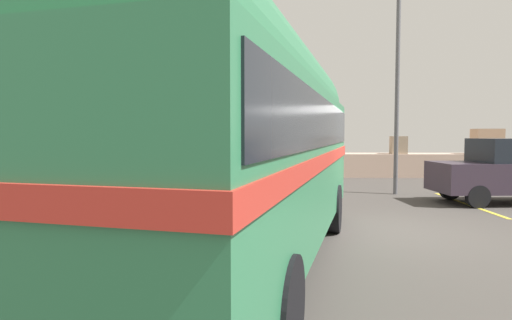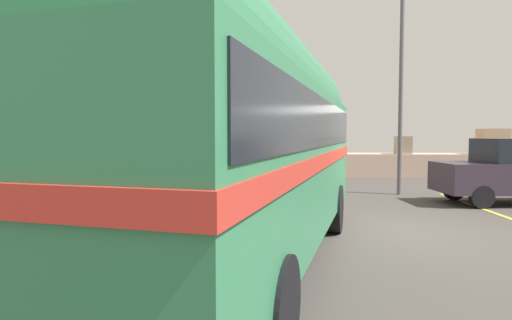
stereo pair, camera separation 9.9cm
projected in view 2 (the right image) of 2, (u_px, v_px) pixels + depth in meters
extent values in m
cube|color=#423E3A|center=(382.00, 232.00, 8.72)|extent=(32.00, 26.00, 0.02)
cube|color=tan|center=(320.00, 165.00, 20.46)|extent=(31.36, 1.80, 1.10)
sphere|color=#B29495|center=(69.00, 142.00, 21.46)|extent=(1.01, 1.01, 1.01)
cube|color=tan|center=(138.00, 144.00, 20.56)|extent=(1.19, 1.20, 0.89)
sphere|color=tan|center=(229.00, 141.00, 20.06)|extent=(1.16, 1.16, 1.16)
cube|color=#ABA490|center=(329.00, 143.00, 20.54)|extent=(1.05, 1.10, 0.99)
cube|color=tan|center=(403.00, 145.00, 19.90)|extent=(0.78, 0.89, 0.82)
cube|color=tan|center=(493.00, 141.00, 19.61)|extent=(1.25, 1.11, 1.16)
cube|color=yellow|center=(470.00, 204.00, 12.07)|extent=(0.12, 4.40, 0.01)
cylinder|color=black|center=(231.00, 204.00, 9.22)|extent=(0.50, 1.00, 0.96)
cylinder|color=black|center=(335.00, 209.00, 8.62)|extent=(0.50, 1.00, 0.96)
cylinder|color=black|center=(57.00, 286.00, 4.22)|extent=(0.50, 1.00, 0.96)
cylinder|color=black|center=(274.00, 311.00, 3.62)|extent=(0.50, 1.00, 0.96)
cube|color=#2E784E|center=(243.00, 163.00, 6.36)|extent=(4.29, 8.73, 2.10)
cylinder|color=#2E784E|center=(243.00, 91.00, 6.30)|extent=(4.01, 8.35, 2.20)
cube|color=red|center=(243.00, 159.00, 6.35)|extent=(4.35, 8.82, 0.20)
cube|color=black|center=(243.00, 124.00, 6.32)|extent=(4.24, 8.41, 0.64)
cube|color=silver|center=(296.00, 187.00, 10.51)|extent=(2.25, 0.69, 0.28)
cylinder|color=black|center=(482.00, 197.00, 11.40)|extent=(0.63, 0.24, 0.62)
cylinder|color=black|center=(454.00, 190.00, 12.92)|extent=(0.63, 0.24, 0.62)
cube|color=#322734|center=(512.00, 177.00, 12.16)|extent=(4.20, 1.96, 0.84)
cylinder|color=#5B5B60|center=(401.00, 89.00, 13.94)|extent=(0.14, 0.14, 6.97)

